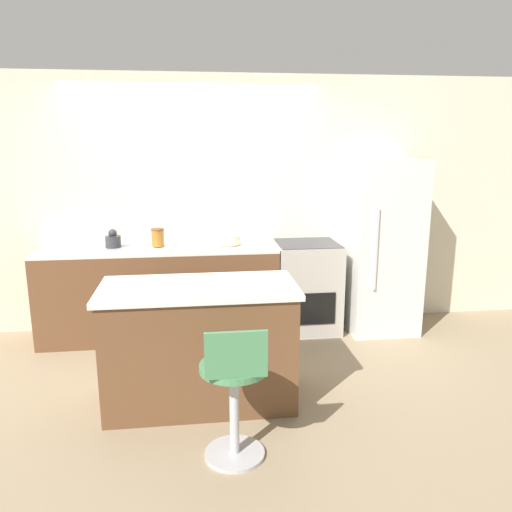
{
  "coord_description": "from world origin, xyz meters",
  "views": [
    {
      "loc": [
        -0.0,
        -4.56,
        1.96
      ],
      "look_at": [
        0.53,
        -0.37,
        0.97
      ],
      "focal_mm": 35.0,
      "sensor_mm": 36.0,
      "label": 1
    }
  ],
  "objects_px": {
    "kettle": "(113,240)",
    "mixing_bowl": "(229,240)",
    "refrigerator": "(381,246)",
    "stool_chair": "(235,392)",
    "oven_range": "(307,287)"
  },
  "relations": [
    {
      "from": "kettle",
      "to": "mixing_bowl",
      "type": "height_order",
      "value": "kettle"
    },
    {
      "from": "refrigerator",
      "to": "mixing_bowl",
      "type": "height_order",
      "value": "refrigerator"
    },
    {
      "from": "stool_chair",
      "to": "mixing_bowl",
      "type": "relative_size",
      "value": 3.96
    },
    {
      "from": "oven_range",
      "to": "kettle",
      "type": "xyz_separation_m",
      "value": [
        -1.93,
        0.03,
        0.54
      ]
    },
    {
      "from": "kettle",
      "to": "stool_chair",
      "type": "bearing_deg",
      "value": -64.91
    },
    {
      "from": "kettle",
      "to": "refrigerator",
      "type": "bearing_deg",
      "value": -1.66
    },
    {
      "from": "oven_range",
      "to": "refrigerator",
      "type": "xyz_separation_m",
      "value": [
        0.77,
        -0.05,
        0.42
      ]
    },
    {
      "from": "oven_range",
      "to": "stool_chair",
      "type": "xyz_separation_m",
      "value": [
        -0.93,
        -2.11,
        -0.01
      ]
    },
    {
      "from": "stool_chair",
      "to": "oven_range",
      "type": "bearing_deg",
      "value": 66.18
    },
    {
      "from": "stool_chair",
      "to": "kettle",
      "type": "bearing_deg",
      "value": 115.09
    },
    {
      "from": "refrigerator",
      "to": "kettle",
      "type": "relative_size",
      "value": 9.73
    },
    {
      "from": "oven_range",
      "to": "stool_chair",
      "type": "bearing_deg",
      "value": -113.82
    },
    {
      "from": "oven_range",
      "to": "kettle",
      "type": "bearing_deg",
      "value": 179.12
    },
    {
      "from": "stool_chair",
      "to": "mixing_bowl",
      "type": "bearing_deg",
      "value": 86.48
    },
    {
      "from": "stool_chair",
      "to": "kettle",
      "type": "relative_size",
      "value": 4.99
    }
  ]
}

